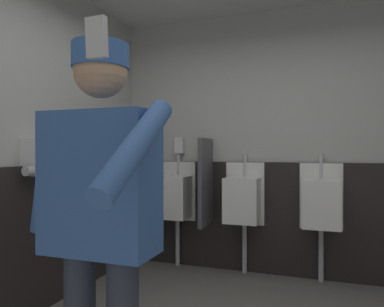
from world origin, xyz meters
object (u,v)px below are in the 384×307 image
(person, at_px, (100,203))
(hand_dryer, at_px, (40,158))
(urinal_right, at_px, (321,203))
(soap_dispenser, at_px, (180,145))
(cell_phone, at_px, (97,38))
(urinal_middle, at_px, (243,199))
(urinal_left, at_px, (175,196))

(person, xyz_separation_m, hand_dryer, (-1.06, 0.81, 0.18))
(urinal_right, distance_m, hand_dryer, 2.51)
(person, distance_m, soap_dispenser, 2.46)
(soap_dispenser, bearing_deg, cell_phone, -72.97)
(person, height_order, hand_dryer, person)
(urinal_right, bearing_deg, person, -112.45)
(urinal_middle, xyz_separation_m, hand_dryer, (-1.25, -1.45, 0.44))
(urinal_middle, height_order, urinal_right, same)
(urinal_left, distance_m, cell_phone, 3.01)
(person, relative_size, hand_dryer, 6.18)
(hand_dryer, bearing_deg, person, -37.25)
(urinal_middle, distance_m, soap_dispenser, 0.93)
(urinal_right, height_order, person, person)
(hand_dryer, xyz_separation_m, soap_dispenser, (0.51, 1.57, 0.12))
(person, bearing_deg, urinal_right, 67.55)
(person, bearing_deg, cell_phone, -56.85)
(urinal_right, height_order, cell_phone, cell_phone)
(hand_dryer, bearing_deg, urinal_right, 36.03)
(urinal_left, relative_size, person, 0.72)
(soap_dispenser, bearing_deg, urinal_left, -95.72)
(urinal_left, height_order, hand_dryer, hand_dryer)
(urinal_middle, bearing_deg, cell_phone, -87.00)
(cell_phone, bearing_deg, urinal_right, 79.51)
(urinal_right, relative_size, person, 0.72)
(urinal_middle, relative_size, urinal_right, 1.00)
(cell_phone, relative_size, hand_dryer, 0.39)
(urinal_middle, relative_size, soap_dispenser, 6.89)
(urinal_right, bearing_deg, urinal_left, 180.00)
(cell_phone, bearing_deg, person, 125.01)
(urinal_right, height_order, soap_dispenser, soap_dispenser)
(urinal_left, relative_size, soap_dispenser, 6.89)
(person, xyz_separation_m, cell_phone, (0.33, -0.50, 0.54))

